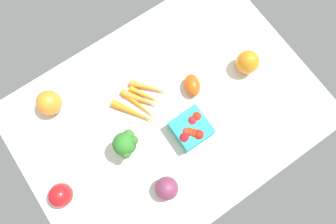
% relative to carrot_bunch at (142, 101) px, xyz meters
% --- Properties ---
extents(tablecloth, '(1.04, 0.76, 0.02)m').
position_rel_carrot_bunch_xyz_m(tablecloth, '(0.05, -0.09, -0.02)').
color(tablecloth, silver).
rests_on(tablecloth, ground).
extents(carrot_bunch, '(0.21, 0.20, 0.03)m').
position_rel_carrot_bunch_xyz_m(carrot_bunch, '(0.00, 0.00, 0.00)').
color(carrot_bunch, orange).
rests_on(carrot_bunch, tablecloth).
extents(berry_basket, '(0.11, 0.11, 0.08)m').
position_rel_carrot_bunch_xyz_m(berry_basket, '(0.08, -0.18, 0.02)').
color(berry_basket, teal).
rests_on(berry_basket, tablecloth).
extents(broccoli_head, '(0.08, 0.08, 0.12)m').
position_rel_carrot_bunch_xyz_m(broccoli_head, '(-0.13, -0.11, 0.07)').
color(broccoli_head, '#AACC75').
rests_on(broccoli_head, tablecloth).
extents(red_onion_near_basket, '(0.08, 0.08, 0.08)m').
position_rel_carrot_bunch_xyz_m(red_onion_near_basket, '(-0.10, -0.29, 0.03)').
color(red_onion_near_basket, '#70304D').
rests_on(red_onion_near_basket, tablecloth).
extents(heirloom_tomato_orange, '(0.09, 0.09, 0.09)m').
position_rel_carrot_bunch_xyz_m(heirloom_tomato_orange, '(-0.27, 0.17, 0.03)').
color(heirloom_tomato_orange, orange).
rests_on(heirloom_tomato_orange, tablecloth).
extents(bell_pepper_red, '(0.10, 0.10, 0.08)m').
position_rel_carrot_bunch_xyz_m(bell_pepper_red, '(-0.39, -0.12, 0.03)').
color(bell_pepper_red, red).
rests_on(bell_pepper_red, tablecloth).
extents(roma_tomato, '(0.08, 0.10, 0.06)m').
position_rel_carrot_bunch_xyz_m(roma_tomato, '(0.18, -0.06, 0.01)').
color(roma_tomato, '#E25013').
rests_on(roma_tomato, tablecloth).
extents(bell_pepper_orange, '(0.10, 0.10, 0.10)m').
position_rel_carrot_bunch_xyz_m(bell_pepper_orange, '(0.38, -0.10, 0.03)').
color(bell_pepper_orange, orange).
rests_on(bell_pepper_orange, tablecloth).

